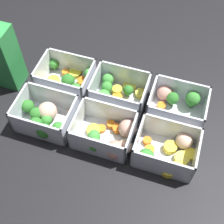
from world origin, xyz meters
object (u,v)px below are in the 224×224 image
container_near_center (110,136)px  container_near_right (168,151)px  juice_carton (4,57)px  container_far_center (118,93)px  container_near_left (44,117)px  container_far_left (67,79)px  container_far_right (177,105)px

container_near_center → container_near_right: same height
juice_carton → container_far_center: bearing=5.7°
container_far_center → container_near_left: bearing=-138.9°
container_near_right → container_far_left: size_ratio=1.01×
container_near_center → container_far_center: (-0.02, 0.14, -0.00)m
container_near_left → juice_carton: juice_carton is taller
container_near_center → container_far_center: 0.14m
container_near_center → container_far_left: bearing=141.5°
container_far_center → container_near_center: bearing=-80.8°
container_near_center → container_far_left: same height
container_near_right → container_far_right: bearing=92.8°
container_near_center → container_near_right: (0.15, 0.01, -0.00)m
container_far_right → container_far_left: bearing=-178.7°
container_near_left → container_far_right: (0.32, 0.14, -0.00)m
container_near_right → container_far_right: size_ratio=1.05×
container_near_left → container_near_right: same height
container_far_center → container_far_right: (0.16, 0.01, 0.00)m
container_near_left → juice_carton: (-0.15, 0.11, 0.07)m
container_far_left → container_far_right: size_ratio=1.04×
container_near_left → container_far_center: (0.16, 0.14, -0.00)m
container_far_right → container_near_left: bearing=-155.5°
container_near_right → juice_carton: 0.49m
container_far_left → container_far_center: 0.15m
container_near_center → container_far_center: size_ratio=1.10×
container_far_center → container_near_right: bearing=-37.9°
container_far_left → container_far_right: 0.31m
container_near_right → juice_carton: (-0.48, 0.10, 0.07)m
container_near_left → juice_carton: 0.20m
container_near_left → container_near_right: size_ratio=0.95×
container_near_left → juice_carton: bearing=145.7°
container_near_center → container_far_right: (0.14, 0.14, 0.00)m
container_near_center → container_far_right: size_ratio=1.10×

